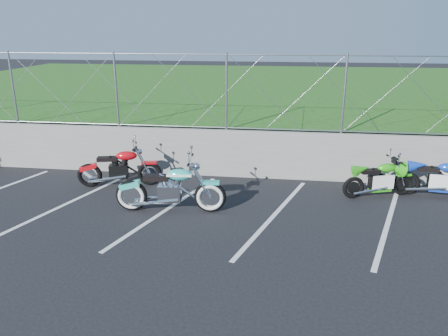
# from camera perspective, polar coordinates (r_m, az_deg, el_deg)

# --- Properties ---
(ground) EXTENTS (90.00, 90.00, 0.00)m
(ground) POSITION_cam_1_polar(r_m,az_deg,el_deg) (9.11, -8.95, -7.77)
(ground) COLOR black
(ground) RESTS_ON ground
(retaining_wall) EXTENTS (30.00, 0.22, 1.30)m
(retaining_wall) POSITION_cam_1_polar(r_m,az_deg,el_deg) (12.06, -4.42, 2.18)
(retaining_wall) COLOR slate
(retaining_wall) RESTS_ON ground
(grass_field) EXTENTS (30.00, 20.00, 1.30)m
(grass_field) POSITION_cam_1_polar(r_m,az_deg,el_deg) (21.73, 1.15, 9.31)
(grass_field) COLOR #1F4E14
(grass_field) RESTS_ON ground
(chain_link_fence) EXTENTS (28.00, 0.03, 2.00)m
(chain_link_fence) POSITION_cam_1_polar(r_m,az_deg,el_deg) (11.72, -4.61, 9.96)
(chain_link_fence) COLOR gray
(chain_link_fence) RESTS_ON retaining_wall
(parking_lines) EXTENTS (18.29, 4.31, 0.01)m
(parking_lines) POSITION_cam_1_polar(r_m,az_deg,el_deg) (9.75, -0.46, -5.72)
(parking_lines) COLOR silver
(parking_lines) RESTS_ON ground
(cruiser_turquoise) EXTENTS (2.46, 0.78, 1.22)m
(cruiser_turquoise) POSITION_cam_1_polar(r_m,az_deg,el_deg) (9.67, -6.83, -2.94)
(cruiser_turquoise) COLOR black
(cruiser_turquoise) RESTS_ON ground
(naked_orange) EXTENTS (2.10, 0.75, 1.06)m
(naked_orange) POSITION_cam_1_polar(r_m,az_deg,el_deg) (11.46, -13.35, -0.13)
(naked_orange) COLOR black
(naked_orange) RESTS_ON ground
(sportbike_green) EXTENTS (1.77, 0.74, 0.94)m
(sportbike_green) POSITION_cam_1_polar(r_m,az_deg,el_deg) (11.11, 19.68, -1.56)
(sportbike_green) COLOR black
(sportbike_green) RESTS_ON ground
(sportbike_blue) EXTENTS (1.91, 0.68, 0.99)m
(sportbike_blue) POSITION_cam_1_polar(r_m,az_deg,el_deg) (11.63, 26.37, -1.44)
(sportbike_blue) COLOR black
(sportbike_blue) RESTS_ON ground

